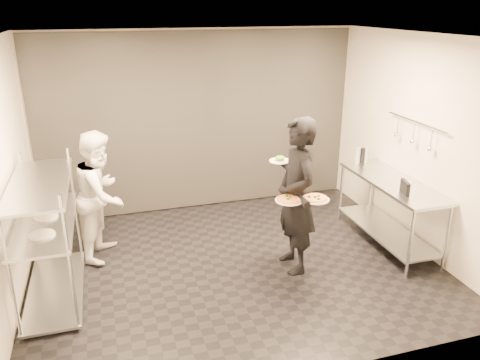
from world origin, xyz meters
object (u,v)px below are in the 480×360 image
object	(u,v)px
chef	(102,195)
pizza_plate_near	(289,199)
prep_counter	(390,201)
bottle_green	(358,155)
pos_monitor	(405,187)
pizza_plate_far	(316,198)
bottle_dark	(362,155)
pass_rack	(47,233)
waiter	(296,196)
bottle_clear	(366,155)
salad_plate	(280,159)

from	to	relation	value
chef	pizza_plate_near	xyz separation A→B (m)	(2.08, -1.20, 0.18)
prep_counter	bottle_green	bearing A→B (deg)	95.00
pizza_plate_near	pos_monitor	world-z (taller)	pos_monitor
pos_monitor	pizza_plate_far	bearing A→B (deg)	-161.65
bottle_dark	pass_rack	bearing A→B (deg)	-169.53
prep_counter	pizza_plate_far	bearing A→B (deg)	-159.59
pizza_plate_far	bottle_green	size ratio (longest dim) A/B	1.35
waiter	pass_rack	bearing A→B (deg)	-95.18
bottle_green	pizza_plate_far	bearing A→B (deg)	-134.64
pizza_plate_far	bottle_clear	xyz separation A→B (m)	(1.44, 1.31, 0.00)
pass_rack	prep_counter	size ratio (longest dim) A/B	0.89
pass_rack	pizza_plate_near	distance (m)	2.72
bottle_green	bottle_clear	distance (m)	0.15
salad_plate	waiter	bearing A→B (deg)	-70.33
prep_counter	waiter	size ratio (longest dim) A/B	0.93
chef	bottle_dark	size ratio (longest dim) A/B	7.73
prep_counter	waiter	distance (m)	1.54
pass_rack	salad_plate	xyz separation A→B (m)	(2.74, 0.06, 0.58)
pass_rack	pizza_plate_far	xyz separation A→B (m)	(2.97, -0.50, 0.26)
pass_rack	pizza_plate_near	xyz separation A→B (m)	(2.68, -0.41, 0.25)
salad_plate	chef	bearing A→B (deg)	161.06
bottle_clear	pizza_plate_near	bearing A→B (deg)	-144.90
bottle_dark	bottle_clear	bearing A→B (deg)	0.00
pass_rack	chef	size ratio (longest dim) A/B	0.95
pass_rack	waiter	world-z (taller)	waiter
salad_plate	pos_monitor	xyz separation A→B (m)	(1.47, -0.50, -0.35)
prep_counter	bottle_dark	size ratio (longest dim) A/B	8.29
chef	pos_monitor	world-z (taller)	chef
prep_counter	pizza_plate_near	bearing A→B (deg)	-165.94
pizza_plate_far	pos_monitor	xyz separation A→B (m)	(1.24, 0.07, -0.03)
chef	bottle_dark	bearing A→B (deg)	-69.89
pos_monitor	bottle_clear	xyz separation A→B (m)	(0.20, 1.24, 0.03)
bottle_green	waiter	bearing A→B (deg)	-143.68
chef	prep_counter	bearing A→B (deg)	-82.00
chef	bottle_clear	bearing A→B (deg)	-69.90
bottle_green	pos_monitor	bearing A→B (deg)	-92.31
waiter	pizza_plate_near	world-z (taller)	waiter
pizza_plate_far	waiter	bearing A→B (deg)	115.10
waiter	pizza_plate_far	size ratio (longest dim) A/B	6.12
bottle_green	bottle_clear	size ratio (longest dim) A/B	1.04
prep_counter	chef	distance (m)	3.82
pos_monitor	bottle_green	world-z (taller)	bottle_green
bottle_dark	chef	bearing A→B (deg)	-179.88
chef	bottle_green	world-z (taller)	chef
chef	pizza_plate_near	size ratio (longest dim) A/B	5.18
chef	bottle_dark	world-z (taller)	chef
bottle_clear	pass_rack	bearing A→B (deg)	-169.68
pass_rack	pizza_plate_far	bearing A→B (deg)	-9.62
prep_counter	waiter	world-z (taller)	waiter
prep_counter	bottle_green	distance (m)	0.90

